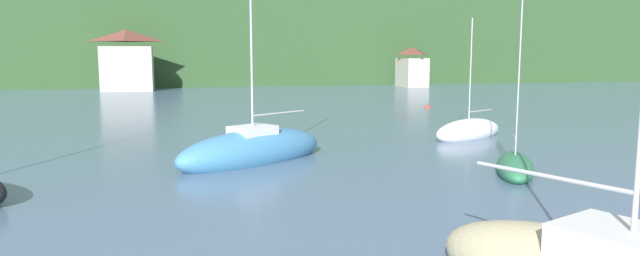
# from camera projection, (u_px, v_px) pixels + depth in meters

# --- Properties ---
(wooded_hillside) EXTENTS (352.00, 71.91, 46.17)m
(wooded_hillside) POSITION_uv_depth(u_px,v_px,m) (264.00, 46.00, 126.56)
(wooded_hillside) COLOR #2D4C28
(wooded_hillside) RESTS_ON ground_plane
(shore_building_west) EXTENTS (6.99, 4.74, 8.22)m
(shore_building_west) POSITION_uv_depth(u_px,v_px,m) (127.00, 61.00, 74.97)
(shore_building_west) COLOR #BCB29E
(shore_building_west) RESTS_ON ground_plane
(shore_building_westcentral) EXTENTS (3.58, 5.63, 6.06)m
(shore_building_westcentral) POSITION_uv_depth(u_px,v_px,m) (412.00, 67.00, 85.21)
(shore_building_westcentral) COLOR #BCB29E
(shore_building_westcentral) RESTS_ON ground_plane
(sailboat_mid_4) EXTENTS (8.06, 6.38, 10.52)m
(sailboat_mid_4) POSITION_uv_depth(u_px,v_px,m) (253.00, 151.00, 25.21)
(sailboat_mid_4) COLOR teal
(sailboat_mid_4) RESTS_ON ground_plane
(sailboat_mid_5) EXTENTS (3.68, 4.94, 7.39)m
(sailboat_mid_5) POSITION_uv_depth(u_px,v_px,m) (515.00, 167.00, 22.74)
(sailboat_mid_5) COLOR #2D754C
(sailboat_mid_5) RESTS_ON ground_plane
(sailboat_mid_10) EXTENTS (5.92, 4.24, 7.34)m
(sailboat_mid_10) POSITION_uv_depth(u_px,v_px,m) (468.00, 132.00, 32.63)
(sailboat_mid_10) COLOR white
(sailboat_mid_10) RESTS_ON ground_plane
(mooring_buoy_mid) EXTENTS (0.54, 0.54, 0.54)m
(mooring_buoy_mid) POSITION_uv_depth(u_px,v_px,m) (427.00, 108.00, 51.24)
(mooring_buoy_mid) COLOR red
(mooring_buoy_mid) RESTS_ON ground_plane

